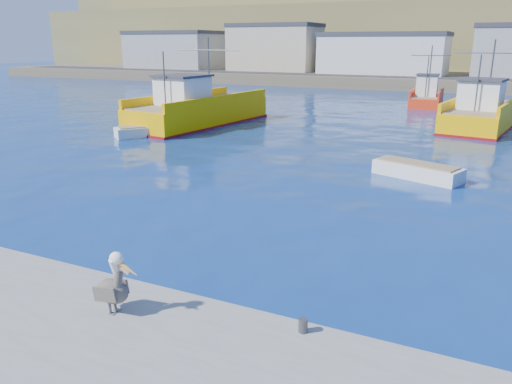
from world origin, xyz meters
TOP-DOWN VIEW (x-y plane):
  - ground at (0.00, 0.00)m, footprint 260.00×260.00m
  - dock_bollards at (0.60, -3.40)m, footprint 36.20×0.20m
  - far_shore at (0.00, 109.20)m, footprint 200.00×81.00m
  - trawler_yellow_a at (-15.08, 21.57)m, footprint 6.19×13.71m
  - trawler_yellow_b at (5.30, 29.76)m, footprint 5.85×12.28m
  - boat_orange at (-0.34, 42.17)m, footprint 3.96×7.65m
  - skiff_left at (-15.70, 15.79)m, footprint 3.72×4.21m
  - skiff_mid at (3.07, 12.35)m, footprint 4.42×2.78m
  - pelican at (-1.09, -4.47)m, footprint 1.21×0.53m

SIDE VIEW (x-z plane):
  - ground at x=0.00m, z-range 0.00..0.00m
  - skiff_mid at x=3.07m, z-range -0.16..0.74m
  - skiff_left at x=-15.70m, z-range -0.16..0.75m
  - dock_bollards at x=0.60m, z-range 0.50..0.80m
  - boat_orange at x=-0.34m, z-range -1.99..3.99m
  - trawler_yellow_b at x=5.30m, z-range -2.22..4.36m
  - pelican at x=-1.09m, z-range 0.39..1.88m
  - trawler_yellow_a at x=-15.08m, z-range -2.24..4.53m
  - far_shore at x=0.00m, z-range -3.02..20.98m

